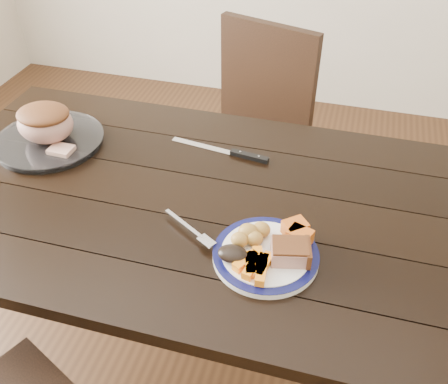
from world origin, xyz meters
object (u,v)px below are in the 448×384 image
(chair_far, at_px, (252,129))
(fork, at_px, (192,231))
(roast_joint, at_px, (45,124))
(carving_knife, at_px, (237,154))
(dining_table, at_px, (199,222))
(serving_platter, at_px, (50,142))
(pork_slice, at_px, (290,252))
(dinner_plate, at_px, (266,255))

(chair_far, height_order, fork, chair_far)
(chair_far, height_order, roast_joint, chair_far)
(carving_knife, bearing_deg, dining_table, -95.80)
(serving_platter, bearing_deg, fork, -25.88)
(dining_table, xyz_separation_m, chair_far, (-0.01, 0.73, -0.13))
(chair_far, relative_size, fork, 5.77)
(dining_table, relative_size, fork, 9.93)
(pork_slice, height_order, fork, pork_slice)
(dining_table, bearing_deg, fork, -76.74)
(fork, distance_m, carving_knife, 0.37)
(fork, relative_size, roast_joint, 0.94)
(chair_far, relative_size, roast_joint, 5.39)
(serving_platter, distance_m, carving_knife, 0.59)
(pork_slice, relative_size, fork, 0.54)
(chair_far, relative_size, serving_platter, 2.86)
(serving_platter, bearing_deg, pork_slice, -20.33)
(fork, xyz_separation_m, roast_joint, (-0.56, 0.27, 0.05))
(fork, height_order, roast_joint, roast_joint)
(chair_far, height_order, serving_platter, chair_far)
(dinner_plate, height_order, fork, fork)
(chair_far, bearing_deg, fork, 110.29)
(dining_table, relative_size, serving_platter, 4.93)
(chair_far, distance_m, carving_knife, 0.57)
(dining_table, bearing_deg, pork_slice, -32.18)
(dinner_plate, height_order, serving_platter, serving_platter)
(dining_table, height_order, serving_platter, serving_platter)
(serving_platter, height_order, pork_slice, pork_slice)
(fork, bearing_deg, carving_knife, 118.23)
(pork_slice, relative_size, roast_joint, 0.50)
(chair_far, xyz_separation_m, serving_platter, (-0.51, -0.61, 0.23))
(carving_knife, bearing_deg, roast_joint, -162.43)
(dining_table, xyz_separation_m, serving_platter, (-0.53, 0.12, 0.10))
(pork_slice, bearing_deg, dinner_plate, 175.24)
(serving_platter, bearing_deg, carving_knife, 9.65)
(dinner_plate, distance_m, pork_slice, 0.06)
(dinner_plate, xyz_separation_m, fork, (-0.19, 0.02, 0.01))
(roast_joint, bearing_deg, carving_knife, 9.65)
(dining_table, distance_m, pork_slice, 0.36)
(serving_platter, distance_m, pork_slice, 0.86)
(dinner_plate, xyz_separation_m, carving_knife, (-0.17, 0.39, -0.00))
(roast_joint, bearing_deg, serving_platter, 0.00)
(dining_table, height_order, dinner_plate, dinner_plate)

